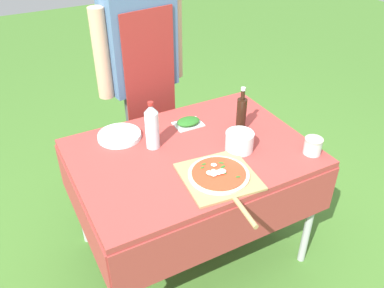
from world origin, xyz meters
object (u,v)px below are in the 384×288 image
(pizza_on_peel, at_px, (219,176))
(herb_container, at_px, (188,122))
(plate_stack, at_px, (119,136))
(sauce_jar, at_px, (313,147))
(person_cook, at_px, (142,65))
(oil_bottle, at_px, (241,114))
(prep_table, at_px, (192,163))
(water_bottle, at_px, (152,126))
(mixing_tub, at_px, (239,141))

(pizza_on_peel, relative_size, herb_container, 3.35)
(plate_stack, bearing_deg, sauce_jar, -36.34)
(pizza_on_peel, bearing_deg, person_cook, 94.61)
(plate_stack, bearing_deg, pizza_on_peel, -62.34)
(herb_container, bearing_deg, sauce_jar, -51.85)
(person_cook, relative_size, herb_container, 9.96)
(plate_stack, bearing_deg, person_cook, 53.09)
(oil_bottle, distance_m, herb_container, 0.32)
(prep_table, distance_m, plate_stack, 0.44)
(oil_bottle, relative_size, plate_stack, 1.11)
(person_cook, xyz_separation_m, sauce_jar, (0.53, -1.07, -0.17))
(pizza_on_peel, xyz_separation_m, herb_container, (0.10, 0.52, 0.01))
(pizza_on_peel, distance_m, water_bottle, 0.46)
(water_bottle, xyz_separation_m, herb_container, (0.28, 0.11, -0.11))
(mixing_tub, bearing_deg, prep_table, 154.08)
(plate_stack, bearing_deg, mixing_tub, -38.12)
(prep_table, distance_m, water_bottle, 0.30)
(water_bottle, height_order, herb_container, water_bottle)
(oil_bottle, bearing_deg, pizza_on_peel, -136.18)
(water_bottle, bearing_deg, plate_stack, 127.27)
(oil_bottle, relative_size, water_bottle, 1.00)
(water_bottle, relative_size, mixing_tub, 1.80)
(sauce_jar, bearing_deg, prep_table, 149.67)
(herb_container, bearing_deg, mixing_tub, -71.00)
(herb_container, distance_m, mixing_tub, 0.38)
(oil_bottle, bearing_deg, sauce_jar, -60.69)
(water_bottle, bearing_deg, oil_bottle, -9.22)
(oil_bottle, xyz_separation_m, herb_container, (-0.24, 0.20, -0.09))
(mixing_tub, xyz_separation_m, plate_stack, (-0.53, 0.42, -0.04))
(prep_table, relative_size, sauce_jar, 13.24)
(oil_bottle, distance_m, sauce_jar, 0.43)
(mixing_tub, bearing_deg, herb_container, 109.00)
(person_cook, bearing_deg, plate_stack, 44.91)
(herb_container, relative_size, plate_stack, 0.68)
(water_bottle, height_order, plate_stack, water_bottle)
(herb_container, height_order, mixing_tub, mixing_tub)
(prep_table, height_order, plate_stack, plate_stack)
(prep_table, distance_m, mixing_tub, 0.29)
(oil_bottle, distance_m, water_bottle, 0.52)
(oil_bottle, bearing_deg, water_bottle, 170.78)
(water_bottle, distance_m, mixing_tub, 0.47)
(person_cook, bearing_deg, mixing_tub, 95.09)
(oil_bottle, relative_size, herb_container, 1.63)
(plate_stack, height_order, sauce_jar, sauce_jar)
(herb_container, xyz_separation_m, mixing_tub, (0.12, -0.36, 0.03))
(prep_table, height_order, oil_bottle, oil_bottle)
(person_cook, distance_m, oil_bottle, 0.77)
(person_cook, xyz_separation_m, oil_bottle, (0.32, -0.69, -0.10))
(pizza_on_peel, xyz_separation_m, water_bottle, (-0.17, 0.41, 0.12))
(water_bottle, xyz_separation_m, plate_stack, (-0.13, 0.17, -0.12))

